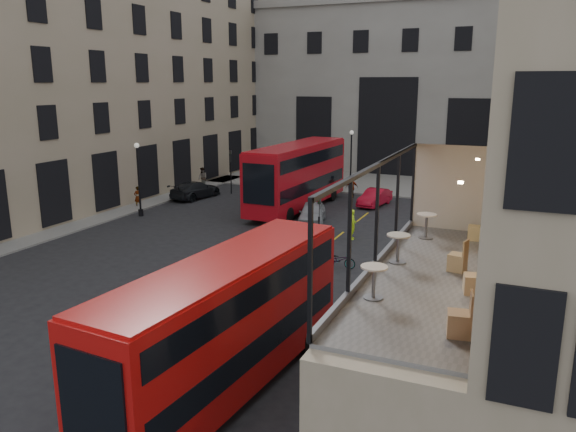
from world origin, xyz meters
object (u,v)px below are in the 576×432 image
at_px(traffic_light_near, 319,224).
at_px(car_a, 312,213).
at_px(car_c, 195,190).
at_px(cafe_chair_a, 460,322).
at_px(bus_near, 227,319).
at_px(bus_far, 298,173).
at_px(cyclist, 352,224).
at_px(pedestrian_a, 203,178).
at_px(cafe_chair_b, 474,283).
at_px(cafe_chair_c, 458,261).
at_px(street_lamp_a, 139,184).
at_px(pedestrian_d, 473,196).
at_px(pedestrian_e, 138,197).
at_px(traffic_light_far, 231,166).
at_px(cafe_table_near, 374,277).
at_px(street_lamp_b, 351,163).
at_px(pedestrian_b, 326,178).
at_px(cafe_table_far, 426,222).
at_px(pedestrian_c, 352,188).
at_px(car_b, 375,197).
at_px(cafe_table_mid, 398,244).
at_px(cafe_chair_d, 475,232).
at_px(bicycle, 339,260).

relative_size(traffic_light_near, car_a, 0.89).
distance_m(car_c, cafe_chair_a, 37.82).
relative_size(bus_near, bus_far, 0.87).
bearing_deg(cyclist, pedestrian_a, 40.52).
bearing_deg(bus_far, cafe_chair_b, -59.61).
relative_size(cafe_chair_b, cafe_chair_c, 0.99).
relative_size(street_lamp_a, cafe_chair_c, 6.04).
xyz_separation_m(pedestrian_d, pedestrian_e, (-23.88, -10.98, 0.07)).
bearing_deg(traffic_light_far, bus_far, -23.73).
distance_m(traffic_light_far, cafe_chair_c, 35.30).
bearing_deg(cafe_table_near, street_lamp_b, 107.66).
distance_m(pedestrian_b, cafe_table_far, 33.60).
height_order(traffic_light_far, pedestrian_c, traffic_light_far).
bearing_deg(cyclist, pedestrian_d, -41.55).
height_order(car_b, cafe_table_mid, cafe_table_mid).
relative_size(bus_far, pedestrian_d, 8.23).
bearing_deg(pedestrian_a, cafe_chair_d, -23.80).
bearing_deg(cafe_table_mid, car_c, 132.38).
bearing_deg(street_lamp_b, cafe_chair_c, -68.57).
distance_m(car_c, pedestrian_e, 5.29).
relative_size(pedestrian_e, cafe_chair_c, 1.89).
height_order(street_lamp_b, bus_near, street_lamp_b).
distance_m(street_lamp_a, pedestrian_c, 17.48).
xyz_separation_m(bus_far, cafe_chair_a, (14.98, -28.13, 2.08)).
height_order(pedestrian_b, pedestrian_d, pedestrian_b).
bearing_deg(bus_near, car_b, 95.42).
height_order(bus_far, pedestrian_c, bus_far).
bearing_deg(cafe_chair_c, car_b, 108.69).
bearing_deg(pedestrian_d, cafe_table_near, 129.58).
bearing_deg(cafe_table_mid, pedestrian_a, 130.17).
bearing_deg(bus_far, cafe_table_near, -64.38).
bearing_deg(cafe_chair_b, traffic_light_far, 128.05).
bearing_deg(street_lamp_a, bicycle, -17.89).
relative_size(bus_far, pedestrian_e, 7.55).
relative_size(street_lamp_a, pedestrian_d, 3.48).
bearing_deg(car_b, cafe_table_far, -63.30).
relative_size(pedestrian_e, cafe_chair_d, 1.93).
relative_size(street_lamp_b, car_b, 1.32).
relative_size(cafe_table_mid, cafe_chair_d, 0.95).
distance_m(bus_near, bus_far, 26.17).
bearing_deg(bus_far, pedestrian_c, 66.10).
bearing_deg(bicycle, cafe_chair_a, -158.34).
distance_m(pedestrian_e, cafe_table_near, 33.56).
relative_size(pedestrian_d, cafe_chair_d, 1.77).
bearing_deg(cafe_table_far, bicycle, 122.76).
xyz_separation_m(bicycle, cafe_chair_d, (7.27, -8.57, 4.42)).
relative_size(pedestrian_b, pedestrian_d, 1.25).
distance_m(cyclist, cafe_chair_d, 16.89).
bearing_deg(cafe_chair_d, pedestrian_b, 117.45).
bearing_deg(bicycle, pedestrian_b, 17.27).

